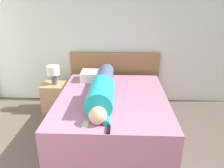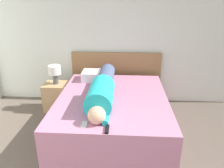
{
  "view_description": "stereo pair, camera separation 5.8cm",
  "coord_description": "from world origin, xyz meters",
  "px_view_note": "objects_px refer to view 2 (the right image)",
  "views": [
    {
      "loc": [
        0.28,
        -0.2,
        1.91
      ],
      "look_at": [
        0.17,
        2.52,
        0.84
      ],
      "focal_mm": 35.0,
      "sensor_mm": 36.0,
      "label": 1
    },
    {
      "loc": [
        0.34,
        -0.19,
        1.91
      ],
      "look_at": [
        0.17,
        2.52,
        0.84
      ],
      "focal_mm": 35.0,
      "sensor_mm": 36.0,
      "label": 2
    }
  ],
  "objects_px": {
    "pillow_near_headboard": "(97,76)",
    "tv_remote": "(107,129)",
    "cell_phone": "(84,124)",
    "table_lamp": "(55,71)",
    "person_lying": "(103,89)",
    "bed": "(113,114)",
    "nightstand": "(57,97)"
  },
  "relations": [
    {
      "from": "pillow_near_headboard",
      "to": "cell_phone",
      "type": "relative_size",
      "value": 3.88
    },
    {
      "from": "tv_remote",
      "to": "cell_phone",
      "type": "distance_m",
      "value": 0.28
    },
    {
      "from": "bed",
      "to": "person_lying",
      "type": "distance_m",
      "value": 0.47
    },
    {
      "from": "person_lying",
      "to": "pillow_near_headboard",
      "type": "height_order",
      "value": "person_lying"
    },
    {
      "from": "person_lying",
      "to": "table_lamp",
      "type": "bearing_deg",
      "value": 140.69
    },
    {
      "from": "table_lamp",
      "to": "person_lying",
      "type": "height_order",
      "value": "person_lying"
    },
    {
      "from": "bed",
      "to": "pillow_near_headboard",
      "type": "bearing_deg",
      "value": 114.37
    },
    {
      "from": "bed",
      "to": "pillow_near_headboard",
      "type": "relative_size",
      "value": 3.77
    },
    {
      "from": "pillow_near_headboard",
      "to": "person_lying",
      "type": "bearing_deg",
      "value": -77.1
    },
    {
      "from": "tv_remote",
      "to": "bed",
      "type": "bearing_deg",
      "value": 89.47
    },
    {
      "from": "table_lamp",
      "to": "pillow_near_headboard",
      "type": "distance_m",
      "value": 0.74
    },
    {
      "from": "nightstand",
      "to": "pillow_near_headboard",
      "type": "height_order",
      "value": "pillow_near_headboard"
    },
    {
      "from": "bed",
      "to": "pillow_near_headboard",
      "type": "distance_m",
      "value": 0.83
    },
    {
      "from": "bed",
      "to": "person_lying",
      "type": "bearing_deg",
      "value": -150.62
    },
    {
      "from": "table_lamp",
      "to": "tv_remote",
      "type": "xyz_separation_m",
      "value": [
        1.04,
        -1.53,
        -0.13
      ]
    },
    {
      "from": "table_lamp",
      "to": "person_lying",
      "type": "bearing_deg",
      "value": -39.31
    },
    {
      "from": "nightstand",
      "to": "cell_phone",
      "type": "height_order",
      "value": "cell_phone"
    },
    {
      "from": "pillow_near_headboard",
      "to": "tv_remote",
      "type": "xyz_separation_m",
      "value": [
        0.3,
        -1.54,
        -0.06
      ]
    },
    {
      "from": "bed",
      "to": "nightstand",
      "type": "height_order",
      "value": "bed"
    },
    {
      "from": "table_lamp",
      "to": "tv_remote",
      "type": "height_order",
      "value": "table_lamp"
    },
    {
      "from": "tv_remote",
      "to": "cell_phone",
      "type": "bearing_deg",
      "value": 161.43
    },
    {
      "from": "person_lying",
      "to": "tv_remote",
      "type": "height_order",
      "value": "person_lying"
    },
    {
      "from": "bed",
      "to": "nightstand",
      "type": "xyz_separation_m",
      "value": [
        -1.04,
        0.67,
        -0.04
      ]
    },
    {
      "from": "nightstand",
      "to": "cell_phone",
      "type": "bearing_deg",
      "value": -61.87
    },
    {
      "from": "bed",
      "to": "nightstand",
      "type": "distance_m",
      "value": 1.24
    },
    {
      "from": "pillow_near_headboard",
      "to": "table_lamp",
      "type": "bearing_deg",
      "value": -179.28
    },
    {
      "from": "person_lying",
      "to": "tv_remote",
      "type": "bearing_deg",
      "value": -80.91
    },
    {
      "from": "table_lamp",
      "to": "pillow_near_headboard",
      "type": "relative_size",
      "value": 0.66
    },
    {
      "from": "nightstand",
      "to": "pillow_near_headboard",
      "type": "xyz_separation_m",
      "value": [
        0.74,
        0.01,
        0.41
      ]
    },
    {
      "from": "table_lamp",
      "to": "person_lying",
      "type": "distance_m",
      "value": 1.18
    },
    {
      "from": "bed",
      "to": "cell_phone",
      "type": "distance_m",
      "value": 0.88
    },
    {
      "from": "nightstand",
      "to": "person_lying",
      "type": "relative_size",
      "value": 0.3
    }
  ]
}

